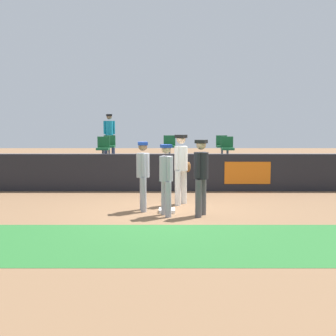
# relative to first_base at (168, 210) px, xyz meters

# --- Properties ---
(ground_plane) EXTENTS (60.00, 60.00, 0.00)m
(ground_plane) POSITION_rel_first_base_xyz_m (0.01, -0.01, -0.04)
(ground_plane) COLOR brown
(grass_foreground_strip) EXTENTS (18.00, 2.80, 0.01)m
(grass_foreground_strip) POSITION_rel_first_base_xyz_m (0.01, -2.78, -0.04)
(grass_foreground_strip) COLOR #26662B
(grass_foreground_strip) RESTS_ON ground_plane
(first_base) EXTENTS (0.40, 0.40, 0.08)m
(first_base) POSITION_rel_first_base_xyz_m (0.00, 0.00, 0.00)
(first_base) COLOR white
(first_base) RESTS_ON ground_plane
(player_fielder_home) EXTENTS (0.55, 0.50, 1.89)m
(player_fielder_home) POSITION_rel_first_base_xyz_m (0.39, 1.04, 1.05)
(player_fielder_home) COLOR white
(player_fielder_home) RESTS_ON ground_plane
(player_runner_visitor) EXTENTS (0.41, 0.46, 1.70)m
(player_runner_visitor) POSITION_rel_first_base_xyz_m (-0.02, -0.45, 0.94)
(player_runner_visitor) COLOR #9EA3AD
(player_runner_visitor) RESTS_ON ground_plane
(player_coach_visitor) EXTENTS (0.37, 0.48, 1.73)m
(player_coach_visitor) POSITION_rel_first_base_xyz_m (-0.60, 0.17, 0.97)
(player_coach_visitor) COLOR #9EA3AD
(player_coach_visitor) RESTS_ON ground_plane
(player_umpire) EXTENTS (0.45, 0.47, 1.81)m
(player_umpire) POSITION_rel_first_base_xyz_m (0.80, -0.46, 1.01)
(player_umpire) COLOR #4C4C51
(player_umpire) RESTS_ON ground_plane
(field_wall) EXTENTS (18.00, 0.26, 1.21)m
(field_wall) POSITION_rel_first_base_xyz_m (0.02, 3.47, 0.57)
(field_wall) COLOR black
(field_wall) RESTS_ON ground_plane
(bleacher_platform) EXTENTS (18.00, 4.80, 0.91)m
(bleacher_platform) POSITION_rel_first_base_xyz_m (0.01, 6.04, 0.41)
(bleacher_platform) COLOR #59595E
(bleacher_platform) RESTS_ON ground_plane
(seat_back_left) EXTENTS (0.46, 0.44, 0.84)m
(seat_back_left) POSITION_rel_first_base_xyz_m (-2.34, 6.71, 1.34)
(seat_back_left) COLOR #4C4C51
(seat_back_left) RESTS_ON bleacher_platform
(seat_front_left) EXTENTS (0.44, 0.44, 0.84)m
(seat_front_left) POSITION_rel_first_base_xyz_m (-2.31, 4.91, 1.34)
(seat_front_left) COLOR #4C4C51
(seat_front_left) RESTS_ON bleacher_platform
(seat_back_right) EXTENTS (0.45, 0.44, 0.84)m
(seat_back_right) POSITION_rel_first_base_xyz_m (2.20, 6.71, 1.34)
(seat_back_right) COLOR #4C4C51
(seat_back_right) RESTS_ON bleacher_platform
(seat_back_center) EXTENTS (0.48, 0.44, 0.84)m
(seat_back_center) POSITION_rel_first_base_xyz_m (0.09, 6.71, 1.34)
(seat_back_center) COLOR #4C4C51
(seat_back_center) RESTS_ON bleacher_platform
(seat_front_right) EXTENTS (0.44, 0.44, 0.84)m
(seat_front_right) POSITION_rel_first_base_xyz_m (2.17, 4.91, 1.34)
(seat_front_right) COLOR #4C4C51
(seat_front_right) RESTS_ON bleacher_platform
(spectator_hooded) EXTENTS (0.47, 0.39, 1.71)m
(spectator_hooded) POSITION_rel_first_base_xyz_m (-2.41, 7.31, 1.85)
(spectator_hooded) COLOR #33384C
(spectator_hooded) RESTS_ON bleacher_platform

